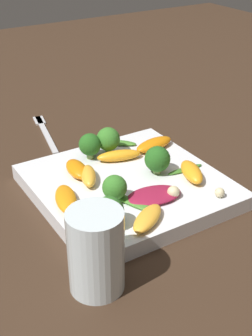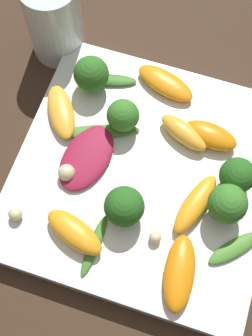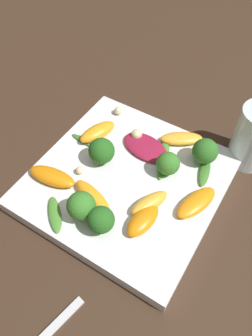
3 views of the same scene
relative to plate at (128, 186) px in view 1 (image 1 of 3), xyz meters
The scene contains 24 objects.
ground_plane 0.01m from the plate, ahead, with size 2.40×2.40×0.00m, color #382619.
plate is the anchor object (origin of this frame).
drinking_glass 0.22m from the plate, 138.08° to the left, with size 0.07×0.07×0.11m.
fork 0.29m from the plate, ahead, with size 0.18×0.05×0.01m.
radicchio_leaf_0 0.07m from the plate, behind, with size 0.06×0.09×0.01m.
orange_segment_0 0.11m from the plate, 118.02° to the right, with size 0.07×0.05×0.02m.
orange_segment_1 0.07m from the plate, 18.86° to the right, with size 0.04×0.08×0.02m.
orange_segment_2 0.07m from the plate, 62.90° to the left, with size 0.07×0.05×0.02m.
orange_segment_3 0.09m from the plate, 46.73° to the left, with size 0.07×0.04×0.02m.
orange_segment_4 0.11m from the plate, 94.81° to the left, with size 0.08×0.05×0.02m.
orange_segment_5 0.12m from the plate, 161.34° to the left, with size 0.06×0.08×0.02m.
orange_segment_6 0.12m from the plate, 55.50° to the right, with size 0.04×0.08×0.02m.
broccoli_floret_0 0.13m from the plate, 136.72° to the left, with size 0.04×0.04×0.05m.
broccoli_floret_1 0.10m from the plate, ahead, with size 0.04×0.04×0.05m.
broccoli_floret_2 0.10m from the plate, 10.86° to the right, with size 0.04×0.04×0.05m.
broccoli_floret_3 0.07m from the plate, 130.48° to the left, with size 0.04×0.04×0.04m.
broccoli_floret_4 0.06m from the plate, 97.01° to the right, with size 0.04×0.04×0.05m.
arugula_sprig_0 0.10m from the plate, 104.74° to the right, with size 0.01×0.07×0.00m.
arugula_sprig_1 0.13m from the plate, 25.01° to the right, with size 0.06×0.06×0.01m.
arugula_sprig_2 0.12m from the plate, 126.00° to the left, with size 0.06×0.03×0.01m.
arugula_sprig_3 0.07m from the plate, 154.60° to the left, with size 0.09×0.05×0.01m.
macadamia_nut_0 0.15m from the plate, 141.63° to the right, with size 0.01×0.01×0.01m.
macadamia_nut_1 0.08m from the plate, 64.67° to the right, with size 0.01×0.01×0.01m.
macadamia_nut_2 0.09m from the plate, 158.86° to the right, with size 0.02×0.02×0.02m.
Camera 1 is at (-0.54, 0.34, 0.41)m, focal length 50.00 mm.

